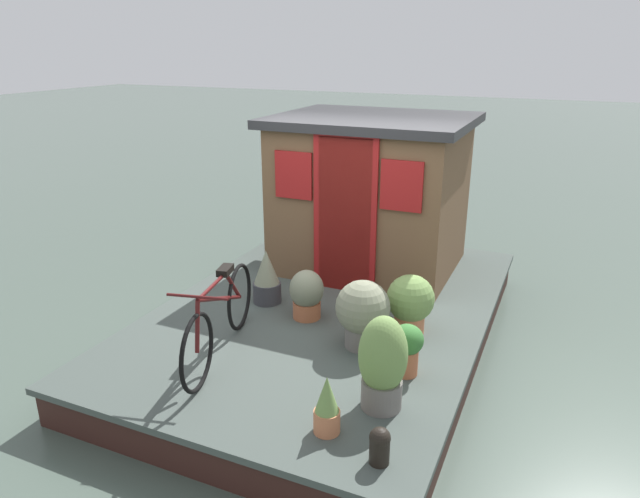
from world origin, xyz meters
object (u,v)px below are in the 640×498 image
(mooring_bollard, at_px, (380,445))
(potted_plant_thyme, at_px, (363,311))
(potted_plant_lavender, at_px, (383,363))
(potted_plant_ivy, at_px, (307,294))
(potted_plant_geranium, at_px, (410,302))
(potted_plant_basil, at_px, (327,406))
(potted_plant_fern, at_px, (267,278))
(houseboat_cabin, at_px, (371,193))
(potted_plant_succulent, at_px, (407,347))
(bicycle, at_px, (220,318))

(mooring_bollard, bearing_deg, potted_plant_thyme, 24.29)
(potted_plant_thyme, relative_size, potted_plant_lavender, 0.84)
(potted_plant_ivy, bearing_deg, potted_plant_geranium, -83.80)
(potted_plant_basil, relative_size, potted_plant_fern, 0.77)
(houseboat_cabin, distance_m, potted_plant_succulent, 2.60)
(potted_plant_basil, bearing_deg, potted_plant_ivy, 29.69)
(potted_plant_basil, height_order, potted_plant_ivy, potted_plant_ivy)
(bicycle, relative_size, potted_plant_basil, 3.73)
(potted_plant_fern, bearing_deg, potted_plant_basil, -140.39)
(potted_plant_lavender, distance_m, potted_plant_fern, 2.15)
(potted_plant_geranium, distance_m, mooring_bollard, 1.89)
(potted_plant_succulent, bearing_deg, potted_plant_fern, 65.95)
(houseboat_cabin, height_order, bicycle, houseboat_cabin)
(potted_plant_lavender, distance_m, mooring_bollard, 0.67)
(potted_plant_lavender, bearing_deg, potted_plant_thyme, 29.09)
(mooring_bollard, bearing_deg, potted_plant_ivy, 37.75)
(potted_plant_geranium, bearing_deg, potted_plant_fern, 88.06)
(potted_plant_fern, xyz_separation_m, mooring_bollard, (-1.90, -1.89, -0.14))
(potted_plant_basil, relative_size, potted_plant_lavender, 0.59)
(bicycle, height_order, mooring_bollard, bicycle)
(bicycle, bearing_deg, houseboat_cabin, -9.97)
(bicycle, xyz_separation_m, potted_plant_fern, (1.14, 0.17, -0.08))
(potted_plant_lavender, xyz_separation_m, potted_plant_succulent, (0.52, -0.04, -0.12))
(potted_plant_fern, bearing_deg, potted_plant_lavender, -127.38)
(potted_plant_ivy, bearing_deg, bicycle, 158.99)
(potted_plant_lavender, distance_m, potted_plant_succulent, 0.54)
(potted_plant_succulent, xyz_separation_m, mooring_bollard, (-1.12, -0.14, -0.11))
(potted_plant_succulent, bearing_deg, potted_plant_ivy, 62.93)
(houseboat_cabin, height_order, potted_plant_basil, houseboat_cabin)
(potted_plant_lavender, xyz_separation_m, mooring_bollard, (-0.60, -0.19, -0.24))
(houseboat_cabin, relative_size, potted_plant_succulent, 4.96)
(potted_plant_lavender, relative_size, mooring_bollard, 2.83)
(houseboat_cabin, height_order, potted_plant_geranium, houseboat_cabin)
(bicycle, relative_size, potted_plant_ivy, 3.32)
(potted_plant_fern, bearing_deg, potted_plant_succulent, -114.05)
(potted_plant_lavender, distance_m, potted_plant_ivy, 1.63)
(bicycle, distance_m, potted_plant_succulent, 1.62)
(bicycle, distance_m, potted_plant_lavender, 1.54)
(houseboat_cabin, distance_m, potted_plant_ivy, 1.76)
(bicycle, bearing_deg, potted_plant_thyme, -59.11)
(houseboat_cabin, relative_size, potted_plant_basil, 4.96)
(houseboat_cabin, xyz_separation_m, potted_plant_succulent, (-2.25, -1.12, -0.67))
(potted_plant_thyme, xyz_separation_m, potted_plant_lavender, (-0.81, -0.45, 0.03))
(bicycle, distance_m, potted_plant_geranium, 1.77)
(potted_plant_lavender, height_order, mooring_bollard, potted_plant_lavender)
(bicycle, relative_size, potted_plant_lavender, 2.21)
(potted_plant_thyme, xyz_separation_m, potted_plant_succulent, (-0.29, -0.50, -0.09))
(houseboat_cabin, height_order, potted_plant_lavender, houseboat_cabin)
(potted_plant_succulent, bearing_deg, mooring_bollard, -172.73)
(houseboat_cabin, xyz_separation_m, mooring_bollard, (-3.37, -1.26, -0.78))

